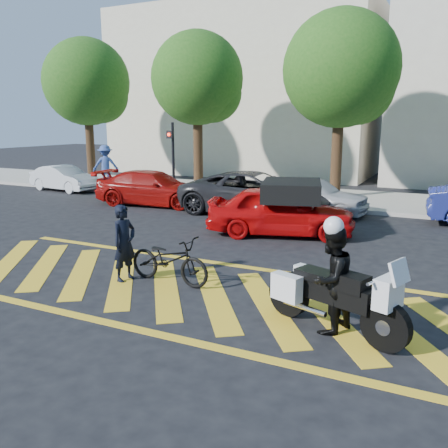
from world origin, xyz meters
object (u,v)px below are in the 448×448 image
at_px(parked_far_left, 64,178).
at_px(officer_bike, 124,243).
at_px(parked_mid_left, 256,193).
at_px(officer_moto, 331,279).
at_px(police_motorcycle, 332,295).
at_px(parked_left, 153,188).
at_px(bicycle, 169,260).
at_px(parked_mid_right, 312,195).
at_px(red_convertible, 281,211).

bearing_deg(parked_far_left, officer_bike, -124.50).
bearing_deg(parked_mid_left, officer_moto, -154.61).
bearing_deg(police_motorcycle, parked_mid_left, 139.68).
xyz_separation_m(parked_far_left, parked_left, (6.04, -1.40, 0.08)).
bearing_deg(parked_mid_left, parked_far_left, 79.20).
relative_size(bicycle, officer_moto, 1.10).
relative_size(parked_left, parked_mid_left, 0.86).
relative_size(police_motorcycle, officer_moto, 1.41).
xyz_separation_m(officer_bike, police_motorcycle, (4.45, -0.56, -0.19)).
xyz_separation_m(officer_bike, parked_mid_right, (1.48, 8.82, -0.12)).
bearing_deg(officer_moto, police_motorcycle, 146.38).
bearing_deg(parked_mid_right, red_convertible, -174.00).
height_order(police_motorcycle, red_convertible, red_convertible).
bearing_deg(officer_moto, red_convertible, -133.43).
bearing_deg(parked_mid_right, police_motorcycle, -157.91).
xyz_separation_m(officer_moto, parked_left, (-9.05, 8.39, -0.19)).
distance_m(officer_bike, parked_mid_left, 7.95).
height_order(officer_bike, police_motorcycle, officer_bike).
relative_size(officer_bike, bicycle, 0.85).
bearing_deg(parked_left, officer_moto, -140.65).
xyz_separation_m(parked_far_left, parked_mid_left, (10.34, -1.27, 0.16)).
bearing_deg(parked_mid_right, officer_moto, -158.04).
relative_size(bicycle, police_motorcycle, 0.78).
relative_size(officer_bike, parked_mid_left, 0.30).
bearing_deg(police_motorcycle, bicycle, -172.71).
height_order(officer_moto, red_convertible, officer_moto).
height_order(officer_moto, parked_far_left, officer_moto).
relative_size(red_convertible, parked_left, 0.91).
bearing_deg(officer_bike, parked_mid_left, 10.46).
distance_m(officer_moto, parked_mid_right, 9.85).
distance_m(red_convertible, parked_left, 6.71).
height_order(officer_bike, bicycle, officer_bike).
height_order(officer_bike, red_convertible, officer_bike).
height_order(officer_moto, parked_mid_right, officer_moto).
distance_m(red_convertible, parked_mid_left, 3.31).
bearing_deg(bicycle, police_motorcycle, -99.17).
distance_m(officer_bike, parked_left, 9.08).
xyz_separation_m(officer_bike, bicycle, (0.92, 0.26, -0.31)).
bearing_deg(officer_bike, bicycle, -66.12).
relative_size(officer_moto, parked_left, 0.37).
relative_size(officer_bike, officer_moto, 0.93).
height_order(police_motorcycle, parked_far_left, parked_far_left).
distance_m(police_motorcycle, red_convertible, 6.47).
distance_m(bicycle, police_motorcycle, 3.63).
xyz_separation_m(officer_moto, parked_mid_left, (-4.76, 8.52, -0.11)).
height_order(bicycle, parked_mid_left, parked_mid_left).
distance_m(parked_far_left, parked_mid_right, 12.15).
bearing_deg(red_convertible, officer_bike, 147.18).
xyz_separation_m(police_motorcycle, parked_left, (-9.07, 8.38, 0.07)).
xyz_separation_m(officer_moto, red_convertible, (-2.86, 5.81, -0.14)).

